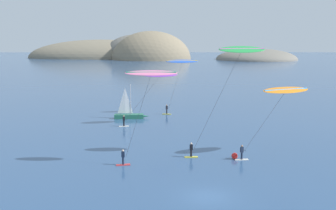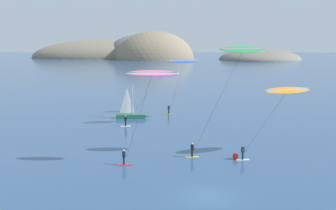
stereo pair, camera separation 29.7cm
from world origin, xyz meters
name	(u,v)px [view 2 (the right image)]	position (x,y,z in m)	size (l,w,h in m)	color
ground_plane	(208,197)	(0.00, 0.00, 0.00)	(600.00, 600.00, 0.00)	#2D4C75
headland_island	(145,59)	(-18.58, 210.84, 0.00)	(155.44, 58.77, 31.60)	#7A705B
sailboat_near	(133,114)	(-9.57, 34.22, 0.64)	(5.93, 1.65, 5.70)	#23664C
kitesurfer_orange	(285,94)	(9.66, 12.76, 7.14)	(9.10, 4.42, 7.89)	silver
kitesurfer_purple	(159,78)	(-4.99, 29.17, 7.18)	(9.07, 2.97, 8.04)	silver
kitesurfer_green	(239,57)	(4.33, 12.27, 11.29)	(8.92, 2.07, 12.56)	yellow
kitesurfer_blue	(183,66)	(-1.21, 38.19, 8.46)	(6.30, 1.97, 9.54)	yellow
kitesurfer_pink	(150,80)	(-5.37, 8.87, 9.10)	(6.56, 1.39, 10.15)	red
marker_buoy	(236,156)	(4.05, 11.11, 0.35)	(0.70, 0.70, 0.70)	red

